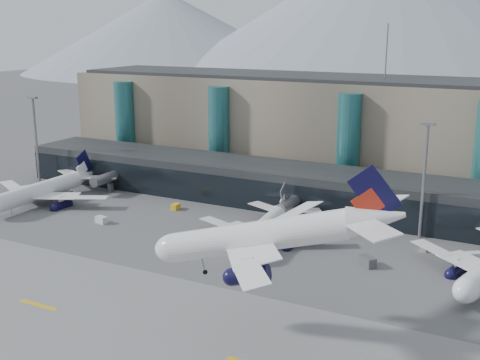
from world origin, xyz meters
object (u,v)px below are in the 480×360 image
Objects in this scene: jet_parked_left at (50,183)px; jet_parked_mid at (267,220)px; veh_b at (176,207)px; lightmast_mid at (424,174)px; veh_f at (66,196)px; veh_d at (474,257)px; veh_g at (423,248)px; hero_jet at (281,227)px; lightmast_left at (36,135)px; veh_h at (191,243)px; veh_c at (368,261)px; veh_a at (101,220)px.

jet_parked_left reaches higher than jet_parked_mid.
jet_parked_left is 35.33m from veh_b.
lightmast_mid is 6.90× the size of veh_f.
veh_g is at bearing 137.28° from veh_d.
veh_d is at bearing -86.51° from veh_f.
jet_parked_left is 96.05m from veh_g.
veh_g is at bearing 66.26° from hero_jet.
veh_b is (50.65, -3.98, -13.70)m from lightmast_left.
veh_b reaches higher than veh_g.
veh_g is (112.27, -5.00, -13.78)m from lightmast_left.
veh_g is at bearing -81.91° from jet_parked_mid.
veh_g is at bearing -93.17° from veh_b.
veh_g is (-10.00, 0.99, -0.26)m from veh_d.
veh_g is (61.61, -1.02, -0.08)m from veh_b.
veh_f is at bearing -95.51° from veh_g.
veh_h is (-11.68, -12.62, -3.10)m from jet_parked_mid.
lightmast_mid reaches higher than veh_d.
hero_jet is at bearing -57.01° from veh_c.
veh_d is at bearing -86.32° from jet_parked_mid.
lightmast_mid is 56.44m from hero_jet.
lightmast_mid is 10.23× the size of veh_b.
lightmast_left reaches higher than jet_parked_mid.
veh_a is (-39.10, -8.61, -3.34)m from jet_parked_mid.
veh_f is (-31.11, -6.04, 0.32)m from veh_b.
jet_parked_mid is 13.57× the size of veh_b.
veh_d is (71.62, -2.01, 0.18)m from veh_b.
hero_jet is 10.45× the size of veh_f.
lightmast_left is at bearing 163.53° from veh_a.
veh_c is 1.58× the size of veh_g.
lightmast_left is 113.22m from veh_g.
veh_b is 27.78m from veh_h.
veh_a is 0.76× the size of veh_h.
veh_a is at bearing -116.23° from veh_f.
jet_parked_mid is (-20.41, 39.93, -13.68)m from hero_jet.
jet_parked_mid is 9.76× the size of veh_c.
veh_a is (-59.51, 31.32, -17.02)m from hero_jet.
lightmast_left is 10.23× the size of veh_b.
jet_parked_mid reaches higher than veh_a.
veh_g is at bearing -85.43° from jet_parked_left.
veh_f is (-21.57, 11.22, 0.23)m from veh_a.
hero_jet reaches higher than jet_parked_mid.
veh_c is at bearing -108.33° from jet_parked_mid.
lightmast_mid reaches higher than veh_f.
jet_parked_mid is at bearing 107.09° from hero_jet.
veh_a is 82.58m from veh_d.
jet_parked_left is 12.47× the size of veh_d.
hero_jet is 51.89m from veh_g.
veh_b is (-49.97, 48.57, -17.11)m from hero_jet.
hero_jet is 15.50× the size of veh_b.
lightmast_left is at bearing -101.16° from veh_g.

